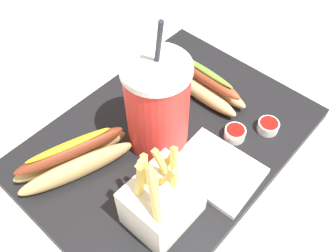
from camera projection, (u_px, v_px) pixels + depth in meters
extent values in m
cube|color=silver|center=(168.00, 148.00, 0.64)|extent=(2.40, 2.40, 0.02)
cube|color=black|center=(168.00, 141.00, 0.62)|extent=(0.47, 0.34, 0.02)
cylinder|color=red|center=(158.00, 109.00, 0.55)|extent=(0.09, 0.09, 0.15)
cylinder|color=white|center=(156.00, 68.00, 0.49)|extent=(0.10, 0.10, 0.01)
cylinder|color=#262633|center=(159.00, 43.00, 0.46)|extent=(0.01, 0.02, 0.08)
cube|color=white|center=(163.00, 202.00, 0.50)|extent=(0.10, 0.08, 0.08)
cube|color=#E5C660|center=(174.00, 175.00, 0.46)|extent=(0.03, 0.03, 0.07)
cube|color=#E5C660|center=(154.00, 199.00, 0.43)|extent=(0.02, 0.04, 0.09)
cube|color=#E5C660|center=(152.00, 175.00, 0.45)|extent=(0.04, 0.01, 0.08)
cube|color=#E5C660|center=(167.00, 178.00, 0.45)|extent=(0.01, 0.03, 0.07)
cube|color=#E5C660|center=(165.00, 169.00, 0.47)|extent=(0.02, 0.03, 0.07)
cube|color=#E5C660|center=(139.00, 184.00, 0.45)|extent=(0.02, 0.01, 0.09)
cube|color=#E5C660|center=(164.00, 168.00, 0.48)|extent=(0.03, 0.02, 0.06)
cube|color=#E5C660|center=(156.00, 194.00, 0.44)|extent=(0.02, 0.02, 0.08)
cube|color=#E5C660|center=(144.00, 175.00, 0.46)|extent=(0.03, 0.02, 0.06)
ellipsoid|color=#DBB775|center=(210.00, 84.00, 0.67)|extent=(0.03, 0.16, 0.03)
ellipsoid|color=#DBB775|center=(200.00, 92.00, 0.66)|extent=(0.03, 0.16, 0.03)
ellipsoid|color=#994728|center=(206.00, 77.00, 0.64)|extent=(0.03, 0.15, 0.02)
ellipsoid|color=#6B9E33|center=(207.00, 72.00, 0.63)|extent=(0.02, 0.11, 0.01)
ellipsoid|color=tan|center=(78.00, 168.00, 0.56)|extent=(0.18, 0.08, 0.04)
ellipsoid|color=tan|center=(72.00, 156.00, 0.57)|extent=(0.18, 0.08, 0.04)
ellipsoid|color=maroon|center=(71.00, 150.00, 0.54)|extent=(0.16, 0.08, 0.02)
ellipsoid|color=gold|center=(69.00, 145.00, 0.53)|extent=(0.12, 0.05, 0.01)
cylinder|color=white|center=(139.00, 95.00, 0.66)|extent=(0.03, 0.03, 0.02)
cylinder|color=#B2140F|center=(139.00, 92.00, 0.66)|extent=(0.03, 0.03, 0.01)
cylinder|color=white|center=(235.00, 134.00, 0.61)|extent=(0.03, 0.03, 0.02)
cylinder|color=#B2140F|center=(236.00, 131.00, 0.60)|extent=(0.03, 0.03, 0.01)
cylinder|color=white|center=(268.00, 126.00, 0.62)|extent=(0.04, 0.04, 0.02)
cylinder|color=#B2140F|center=(269.00, 124.00, 0.61)|extent=(0.03, 0.03, 0.01)
cube|color=white|center=(215.00, 172.00, 0.57)|extent=(0.11, 0.13, 0.01)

